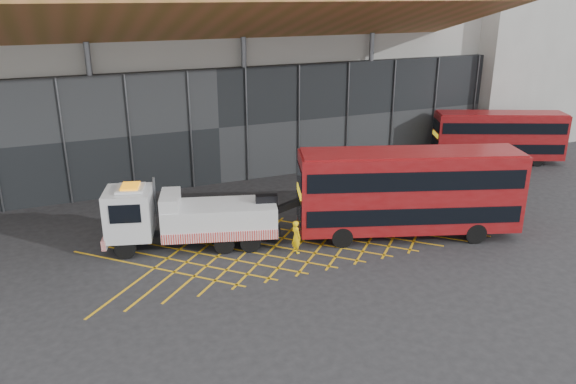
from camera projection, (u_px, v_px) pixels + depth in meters
name	position (u px, v px, depth m)	size (l,w,h in m)	color
ground_plane	(247.00, 251.00, 29.42)	(120.00, 120.00, 0.00)	#242426
road_markings	(302.00, 241.00, 30.60)	(23.16, 7.16, 0.01)	#EDAB16
construction_building	(189.00, 45.00, 43.04)	(55.00, 23.97, 18.00)	#989893
east_building	(515.00, 24.00, 51.72)	(15.00, 12.00, 20.00)	gray
recovery_truck	(186.00, 217.00, 29.40)	(10.45, 4.89, 3.66)	black
bus_towed	(409.00, 190.00, 30.43)	(12.20, 6.49, 4.88)	maroon
bus_second	(499.00, 135.00, 44.01)	(9.96, 6.13, 4.04)	maroon
worker	(296.00, 237.00, 29.03)	(0.65, 0.43, 1.78)	yellow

